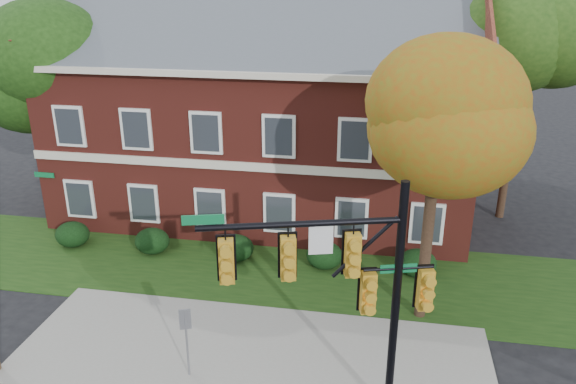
% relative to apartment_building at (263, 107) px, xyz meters
% --- Properties ---
extents(ground, '(120.00, 120.00, 0.00)m').
position_rel_apartment_building_xyz_m(ground, '(2.00, -11.95, -4.99)').
color(ground, black).
rests_on(ground, ground).
extents(sidewalk, '(14.00, 5.00, 0.08)m').
position_rel_apartment_building_xyz_m(sidewalk, '(2.00, -10.95, -4.95)').
color(sidewalk, gray).
rests_on(sidewalk, ground).
extents(grass_strip, '(30.00, 6.00, 0.04)m').
position_rel_apartment_building_xyz_m(grass_strip, '(2.00, -5.95, -4.97)').
color(grass_strip, '#193811').
rests_on(grass_strip, ground).
extents(apartment_building, '(18.80, 8.80, 9.74)m').
position_rel_apartment_building_xyz_m(apartment_building, '(0.00, 0.00, 0.00)').
color(apartment_building, maroon).
rests_on(apartment_building, ground).
extents(hedge_far_left, '(1.40, 1.26, 1.05)m').
position_rel_apartment_building_xyz_m(hedge_far_left, '(-7.00, -5.25, -4.46)').
color(hedge_far_left, black).
rests_on(hedge_far_left, ground).
extents(hedge_left, '(1.40, 1.26, 1.05)m').
position_rel_apartment_building_xyz_m(hedge_left, '(-3.50, -5.25, -4.46)').
color(hedge_left, black).
rests_on(hedge_left, ground).
extents(hedge_center, '(1.40, 1.26, 1.05)m').
position_rel_apartment_building_xyz_m(hedge_center, '(0.00, -5.25, -4.46)').
color(hedge_center, black).
rests_on(hedge_center, ground).
extents(hedge_right, '(1.40, 1.26, 1.05)m').
position_rel_apartment_building_xyz_m(hedge_right, '(3.50, -5.25, -4.46)').
color(hedge_right, black).
rests_on(hedge_right, ground).
extents(hedge_far_right, '(1.40, 1.26, 1.05)m').
position_rel_apartment_building_xyz_m(hedge_far_right, '(7.00, -5.25, -4.46)').
color(hedge_far_right, black).
rests_on(hedge_far_right, ground).
extents(tree_near_right, '(4.50, 4.25, 8.58)m').
position_rel_apartment_building_xyz_m(tree_near_right, '(7.22, -8.09, 1.68)').
color(tree_near_right, black).
rests_on(tree_near_right, ground).
extents(tree_left_rear, '(5.40, 5.10, 8.88)m').
position_rel_apartment_building_xyz_m(tree_left_rear, '(-9.73, -1.12, 1.69)').
color(tree_left_rear, black).
rests_on(tree_left_rear, ground).
extents(tree_right_rear, '(6.30, 5.95, 10.62)m').
position_rel_apartment_building_xyz_m(tree_right_rear, '(11.31, 0.86, 3.13)').
color(tree_right_rear, black).
rests_on(tree_right_rear, ground).
extents(tree_far_rear, '(6.84, 6.46, 11.52)m').
position_rel_apartment_building_xyz_m(tree_far_rear, '(1.34, 7.84, 3.86)').
color(tree_far_rear, black).
rests_on(tree_far_rear, ground).
extents(traffic_signal, '(5.56, 1.74, 6.41)m').
position_rel_apartment_building_xyz_m(traffic_signal, '(4.89, -12.98, -1.01)').
color(traffic_signal, gray).
rests_on(traffic_signal, ground).
extents(sign_post, '(0.31, 0.15, 2.22)m').
position_rel_apartment_building_xyz_m(sign_post, '(0.50, -12.19, -3.48)').
color(sign_post, slate).
rests_on(sign_post, ground).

